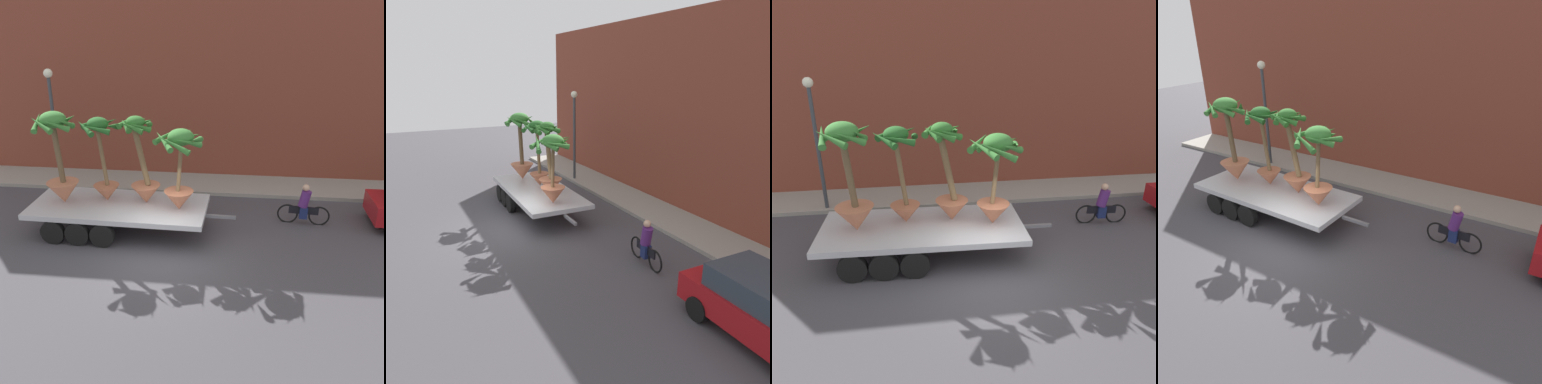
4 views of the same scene
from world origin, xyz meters
TOP-DOWN VIEW (x-y plane):
  - ground_plane at (0.00, 0.00)m, footprint 60.00×60.00m
  - sidewalk at (0.00, 6.10)m, footprint 24.00×2.20m
  - building_facade at (0.00, 7.80)m, footprint 24.00×1.20m
  - flatbed_trailer at (-2.05, 1.68)m, footprint 7.03×2.75m
  - potted_palm_rear at (-3.75, 1.63)m, footprint 1.51×1.56m
  - potted_palm_middle at (-2.36, 1.96)m, footprint 1.36×1.43m
  - potted_palm_front at (-0.99, 1.91)m, footprint 1.33×1.24m
  - potted_palm_extra at (0.31, 1.50)m, footprint 1.62×1.74m
  - cyclist at (4.57, 2.88)m, footprint 1.84×0.38m
  - parked_car at (8.84, 3.06)m, footprint 4.02×1.86m
  - street_lamp at (-5.40, 5.30)m, footprint 0.36×0.36m

SIDE VIEW (x-z plane):
  - ground_plane at x=0.00m, z-range 0.00..0.00m
  - sidewalk at x=0.00m, z-range 0.00..0.15m
  - cyclist at x=4.57m, z-range -0.10..1.44m
  - flatbed_trailer at x=-2.05m, z-range 0.29..1.27m
  - parked_car at x=8.84m, z-range 0.03..1.61m
  - potted_palm_front at x=-0.99m, z-range 0.72..3.74m
  - potted_palm_extra at x=0.31m, z-range 1.03..3.77m
  - potted_palm_rear at x=-3.75m, z-range 0.82..3.98m
  - potted_palm_middle at x=-2.36m, z-range 0.93..3.87m
  - street_lamp at x=-5.40m, z-range 0.82..5.65m
  - building_facade at x=0.00m, z-range 0.00..8.39m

